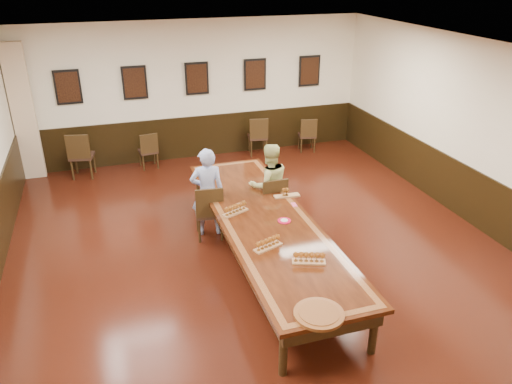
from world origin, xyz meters
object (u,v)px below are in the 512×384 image
object	(u,v)px
person_man	(207,192)
person_woman	(269,185)
spare_chair_d	(307,134)
carved_platter	(319,314)
chair_man	(209,210)
chair_woman	(271,201)
spare_chair_c	(258,135)
spare_chair_b	(148,150)
conference_table	(266,228)
spare_chair_a	(82,154)

from	to	relation	value
person_man	person_woman	bearing A→B (deg)	-171.92
person_man	person_woman	xyz separation A→B (m)	(1.12, 0.03, -0.03)
spare_chair_d	carved_platter	world-z (taller)	spare_chair_d
chair_man	carved_platter	world-z (taller)	chair_man
chair_woman	person_woman	xyz separation A→B (m)	(-0.00, 0.10, 0.27)
carved_platter	spare_chair_c	bearing A→B (deg)	77.53
chair_woman	spare_chair_c	distance (m)	3.68
chair_woman	spare_chair_c	xyz separation A→B (m)	(0.91, 3.56, -0.01)
chair_woman	spare_chair_d	xyz separation A→B (m)	(2.15, 3.41, -0.06)
spare_chair_b	person_woman	size ratio (longest dim) A/B	0.56
spare_chair_d	person_woman	xyz separation A→B (m)	(-2.16, -3.31, 0.33)
chair_man	conference_table	distance (m)	1.26
conference_table	chair_woman	bearing A→B (deg)	66.78
chair_woman	spare_chair_b	xyz separation A→B (m)	(-1.75, 3.50, -0.06)
chair_woman	spare_chair_c	bearing A→B (deg)	-105.84
person_man	person_woman	distance (m)	1.12
spare_chair_b	carved_platter	distance (m)	7.02
spare_chair_c	conference_table	world-z (taller)	spare_chair_c
chair_man	person_woman	world-z (taller)	person_woman
spare_chair_b	person_man	distance (m)	3.50
person_man	conference_table	size ratio (longest dim) A/B	0.32
chair_man	spare_chair_b	size ratio (longest dim) A/B	1.16
spare_chair_b	person_woman	bearing A→B (deg)	110.31
spare_chair_a	person_woman	bearing A→B (deg)	145.19
person_man	carved_platter	xyz separation A→B (m)	(0.49, -3.50, -0.02)
spare_chair_b	spare_chair_c	distance (m)	2.66
spare_chair_b	spare_chair_d	distance (m)	3.91
spare_chair_a	person_man	size ratio (longest dim) A/B	0.66
spare_chair_a	conference_table	xyz separation A→B (m)	(2.72, -4.50, 0.09)
carved_platter	spare_chair_b	bearing A→B (deg)	99.17
carved_platter	spare_chair_a	bearing A→B (deg)	110.51
person_man	conference_table	world-z (taller)	person_man
person_woman	chair_man	bearing A→B (deg)	5.10
chair_man	carved_platter	distance (m)	3.44
spare_chair_a	spare_chair_c	distance (m)	4.10
chair_man	spare_chair_b	xyz separation A→B (m)	(-0.62, 3.53, -0.07)
spare_chair_b	chair_woman	bearing A→B (deg)	109.65
chair_woman	person_man	xyz separation A→B (m)	(-1.12, 0.08, 0.30)
person_woman	carved_platter	xyz separation A→B (m)	(-0.63, -3.53, 0.01)
spare_chair_a	spare_chair_d	size ratio (longest dim) A/B	1.20
person_woman	conference_table	xyz separation A→B (m)	(-0.47, -1.20, -0.15)
spare_chair_b	carved_platter	world-z (taller)	spare_chair_b
spare_chair_c	person_man	size ratio (longest dim) A/B	0.61
conference_table	carved_platter	xyz separation A→B (m)	(-0.17, -2.33, 0.16)
chair_man	spare_chair_b	world-z (taller)	chair_man
spare_chair_a	chair_man	bearing A→B (deg)	132.10
spare_chair_c	spare_chair_d	world-z (taller)	spare_chair_c
spare_chair_d	conference_table	size ratio (longest dim) A/B	0.17
spare_chair_d	conference_table	world-z (taller)	spare_chair_d
spare_chair_c	spare_chair_a	bearing A→B (deg)	11.66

